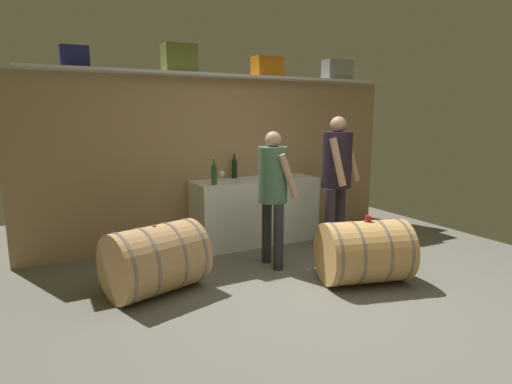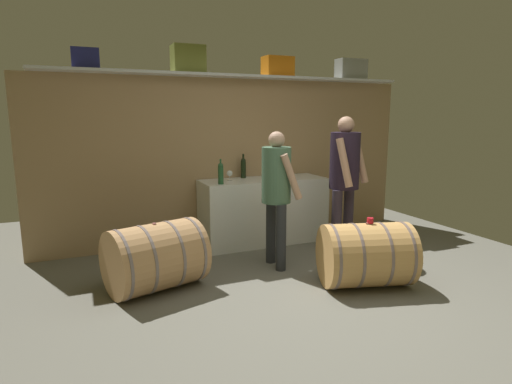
# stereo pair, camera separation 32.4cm
# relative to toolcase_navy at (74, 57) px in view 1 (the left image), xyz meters

# --- Properties ---
(ground_plane) EXTENTS (6.39, 7.87, 0.02)m
(ground_plane) POSITION_rel_toolcase_navy_xyz_m (1.78, -1.60, -2.31)
(ground_plane) COLOR #69675C
(back_wall_panel) EXTENTS (5.19, 0.10, 2.15)m
(back_wall_panel) POSITION_rel_toolcase_navy_xyz_m (1.78, 0.15, -1.22)
(back_wall_panel) COLOR tan
(back_wall_panel) RESTS_ON ground
(high_shelf_board) EXTENTS (4.77, 0.40, 0.03)m
(high_shelf_board) POSITION_rel_toolcase_navy_xyz_m (1.78, 0.00, -0.13)
(high_shelf_board) COLOR silver
(high_shelf_board) RESTS_ON back_wall_panel
(toolcase_navy) EXTENTS (0.29, 0.20, 0.22)m
(toolcase_navy) POSITION_rel_toolcase_navy_xyz_m (0.00, 0.00, 0.00)
(toolcase_navy) COLOR navy
(toolcase_navy) RESTS_ON high_shelf_board
(toolcase_olive) EXTENTS (0.39, 0.27, 0.33)m
(toolcase_olive) POSITION_rel_toolcase_navy_xyz_m (1.16, 0.00, 0.05)
(toolcase_olive) COLOR olive
(toolcase_olive) RESTS_ON high_shelf_board
(toolcase_orange) EXTENTS (0.39, 0.25, 0.26)m
(toolcase_orange) POSITION_rel_toolcase_navy_xyz_m (2.37, 0.00, 0.02)
(toolcase_orange) COLOR orange
(toolcase_orange) RESTS_ON high_shelf_board
(toolcase_grey) EXTENTS (0.44, 0.22, 0.28)m
(toolcase_grey) POSITION_rel_toolcase_navy_xyz_m (3.55, 0.00, 0.03)
(toolcase_grey) COLOR gray
(toolcase_grey) RESTS_ON high_shelf_board
(work_cabinet) EXTENTS (1.67, 0.59, 0.85)m
(work_cabinet) POSITION_rel_toolcase_navy_xyz_m (2.08, -0.21, -1.87)
(work_cabinet) COLOR white
(work_cabinet) RESTS_ON ground
(wine_bottle_dark) EXTENTS (0.07, 0.07, 0.32)m
(wine_bottle_dark) POSITION_rel_toolcase_navy_xyz_m (1.87, -0.00, -1.30)
(wine_bottle_dark) COLOR black
(wine_bottle_dark) RESTS_ON work_cabinet
(wine_bottle_green) EXTENTS (0.07, 0.07, 0.31)m
(wine_bottle_green) POSITION_rel_toolcase_navy_xyz_m (1.43, -0.38, -1.31)
(wine_bottle_green) COLOR #26542F
(wine_bottle_green) RESTS_ON work_cabinet
(wine_glass) EXTENTS (0.08, 0.08, 0.13)m
(wine_glass) POSITION_rel_toolcase_navy_xyz_m (1.62, -0.17, -1.35)
(wine_glass) COLOR white
(wine_glass) RESTS_ON work_cabinet
(wine_barrel_near) EXTENTS (1.00, 0.84, 0.65)m
(wine_barrel_near) POSITION_rel_toolcase_navy_xyz_m (2.40, -1.97, -1.98)
(wine_barrel_near) COLOR tan
(wine_barrel_near) RESTS_ON ground
(wine_barrel_far) EXTENTS (1.02, 0.86, 0.67)m
(wine_barrel_far) POSITION_rel_toolcase_navy_xyz_m (0.47, -1.23, -1.97)
(wine_barrel_far) COLOR tan
(wine_barrel_far) RESTS_ON ground
(tasting_cup) EXTENTS (0.06, 0.06, 0.05)m
(tasting_cup) POSITION_rel_toolcase_navy_xyz_m (2.43, -1.97, -1.63)
(tasting_cup) COLOR red
(tasting_cup) RESTS_ON wine_barrel_near
(winemaker_pouring) EXTENTS (0.54, 0.48, 1.67)m
(winemaker_pouring) POSITION_rel_toolcase_navy_xyz_m (2.77, -1.03, -1.27)
(winemaker_pouring) COLOR #2E2735
(winemaker_pouring) RESTS_ON ground
(visitor_tasting) EXTENTS (0.38, 0.45, 1.51)m
(visitor_tasting) POSITION_rel_toolcase_navy_xyz_m (1.83, -1.11, -1.37)
(visitor_tasting) COLOR #292C31
(visitor_tasting) RESTS_ON ground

